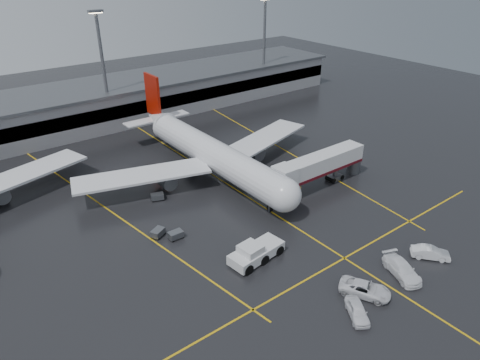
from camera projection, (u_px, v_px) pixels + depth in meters
ground at (242, 193)px, 73.54m from camera, size 220.00×220.00×0.00m
apron_line_centre at (242, 193)px, 73.53m from camera, size 0.25×90.00×0.02m
apron_line_stop at (344, 258)px, 58.06m from camera, size 60.00×0.25×0.02m
apron_line_left at (104, 207)px, 69.76m from camera, size 9.99×69.35×0.02m
apron_line_right at (282, 148)px, 90.29m from camera, size 7.57×69.64×0.02m
terminal at (119, 100)px, 105.26m from camera, size 122.00×19.00×8.60m
light_mast_mid at (103, 65)px, 93.70m from camera, size 3.00×1.20×25.45m
light_mast_right at (264, 41)px, 118.01m from camera, size 3.00×1.20×25.45m
main_airliner at (209, 152)px, 78.42m from camera, size 48.80×45.60×14.10m
jet_bridge at (320, 166)px, 73.91m from camera, size 19.90×3.40×6.05m
pushback_tractor at (255, 253)px, 57.28m from camera, size 8.05×4.09×2.77m
belt_loader at (293, 192)px, 72.91m from camera, size 3.53×2.35×2.07m
service_van_a at (365, 289)px, 51.55m from camera, size 5.25×6.53×1.65m
service_van_b at (402, 269)px, 54.65m from camera, size 4.57×6.63×1.78m
service_van_c at (430, 253)px, 57.77m from camera, size 4.44×4.85×1.61m
service_van_d at (357, 311)px, 48.50m from camera, size 3.99×4.81×1.55m
baggage_cart_a at (176, 235)px, 61.78m from camera, size 2.03×1.34×1.12m
baggage_cart_b at (158, 232)px, 62.27m from camera, size 2.37×2.07×1.12m
baggage_cart_c at (157, 196)px, 71.38m from camera, size 2.32×1.89×1.12m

